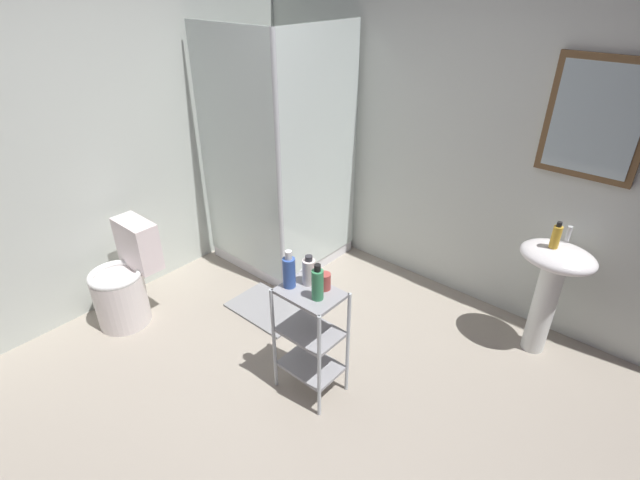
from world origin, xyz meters
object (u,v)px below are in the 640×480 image
(rinse_cup, at_px, (324,281))
(body_wash_bottle_green, at_px, (318,284))
(storage_cart, at_px, (311,334))
(hand_soap_bottle, at_px, (556,236))
(shower_stall, at_px, (282,214))
(toilet, at_px, (125,283))
(lotion_bottle_white, at_px, (309,271))
(bath_mat, at_px, (268,309))
(pedestal_sink, at_px, (552,279))
(shampoo_bottle_blue, at_px, (289,271))

(rinse_cup, bearing_deg, body_wash_bottle_green, -71.88)
(storage_cart, distance_m, hand_soap_bottle, 1.61)
(shower_stall, distance_m, toilet, 1.38)
(lotion_bottle_white, relative_size, rinse_cup, 1.87)
(hand_soap_bottle, xyz_separation_m, bath_mat, (-1.67, -0.89, -0.88))
(rinse_cup, bearing_deg, hand_soap_bottle, 54.24)
(body_wash_bottle_green, bearing_deg, shower_stall, 142.13)
(pedestal_sink, bearing_deg, rinse_cup, -126.37)
(storage_cart, height_order, lotion_bottle_white, lotion_bottle_white)
(toilet, xyz_separation_m, hand_soap_bottle, (2.38, 1.63, 0.57))
(shower_stall, height_order, rinse_cup, shower_stall)
(hand_soap_bottle, bearing_deg, storage_cart, -125.37)
(toilet, bearing_deg, shower_stall, 77.82)
(toilet, relative_size, shampoo_bottle_blue, 3.29)
(body_wash_bottle_green, height_order, rinse_cup, body_wash_bottle_green)
(pedestal_sink, distance_m, lotion_bottle_white, 1.59)
(toilet, xyz_separation_m, shampoo_bottle_blue, (1.36, 0.34, 0.52))
(hand_soap_bottle, distance_m, lotion_bottle_white, 1.53)
(pedestal_sink, xyz_separation_m, body_wash_bottle_green, (-0.86, -1.30, 0.26))
(pedestal_sink, bearing_deg, body_wash_bottle_green, -123.42)
(shower_stall, distance_m, rinse_cup, 1.56)
(pedestal_sink, distance_m, storage_cart, 1.59)
(rinse_cup, bearing_deg, shower_stall, 144.19)
(storage_cart, relative_size, rinse_cup, 7.55)
(hand_soap_bottle, distance_m, bath_mat, 2.09)
(shower_stall, xyz_separation_m, body_wash_bottle_green, (1.27, -0.99, 0.37))
(body_wash_bottle_green, xyz_separation_m, rinse_cup, (-0.03, 0.09, -0.05))
(storage_cart, bearing_deg, lotion_bottle_white, 135.41)
(shampoo_bottle_blue, relative_size, rinse_cup, 2.36)
(toilet, bearing_deg, hand_soap_bottle, 34.38)
(lotion_bottle_white, relative_size, bath_mat, 0.31)
(pedestal_sink, bearing_deg, shower_stall, -171.62)
(shower_stall, xyz_separation_m, shampoo_bottle_blue, (1.07, -1.01, 0.38))
(toilet, relative_size, rinse_cup, 7.75)
(storage_cart, relative_size, hand_soap_bottle, 4.22)
(storage_cart, bearing_deg, rinse_cup, 61.27)
(body_wash_bottle_green, bearing_deg, shampoo_bottle_blue, -175.06)
(toilet, xyz_separation_m, bath_mat, (0.71, 0.74, -0.31))
(toilet, bearing_deg, shampoo_bottle_blue, 13.82)
(shampoo_bottle_blue, bearing_deg, bath_mat, 148.32)
(hand_soap_bottle, distance_m, shampoo_bottle_blue, 1.65)
(lotion_bottle_white, xyz_separation_m, shampoo_bottle_blue, (-0.07, -0.09, 0.02))
(body_wash_bottle_green, height_order, bath_mat, body_wash_bottle_green)
(body_wash_bottle_green, relative_size, shampoo_bottle_blue, 0.94)
(rinse_cup, relative_size, bath_mat, 0.16)
(toilet, distance_m, lotion_bottle_white, 1.58)
(lotion_bottle_white, bearing_deg, toilet, -163.31)
(pedestal_sink, bearing_deg, toilet, -145.63)
(lotion_bottle_white, bearing_deg, shampoo_bottle_blue, -125.21)
(shower_stall, distance_m, body_wash_bottle_green, 1.65)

